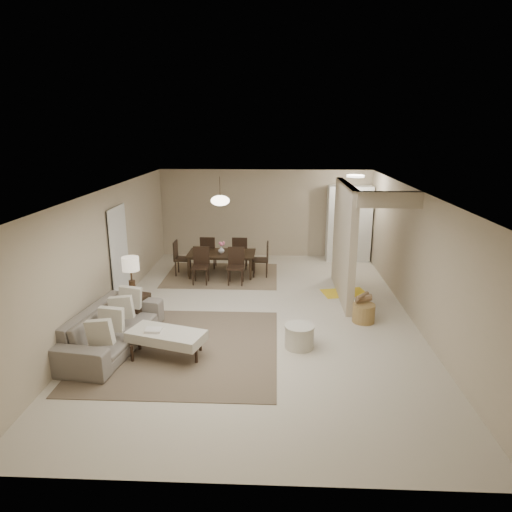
{
  "coord_description": "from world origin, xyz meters",
  "views": [
    {
      "loc": [
        0.31,
        -8.46,
        3.63
      ],
      "look_at": [
        -0.09,
        0.68,
        1.05
      ],
      "focal_mm": 32.0,
      "sensor_mm": 36.0,
      "label": 1
    }
  ],
  "objects_px": {
    "sofa": "(112,328)",
    "side_table": "(134,309)",
    "round_pouf": "(299,336)",
    "pantry_cabinet": "(349,223)",
    "dining_table": "(222,264)",
    "ottoman_bench": "(166,336)",
    "wicker_basket": "(364,313)"
  },
  "relations": [
    {
      "from": "ottoman_bench",
      "to": "side_table",
      "type": "bearing_deg",
      "value": 142.21
    },
    {
      "from": "side_table",
      "to": "round_pouf",
      "type": "relative_size",
      "value": 1.06
    },
    {
      "from": "ottoman_bench",
      "to": "dining_table",
      "type": "height_order",
      "value": "dining_table"
    },
    {
      "from": "ottoman_bench",
      "to": "side_table",
      "type": "height_order",
      "value": "side_table"
    },
    {
      "from": "sofa",
      "to": "side_table",
      "type": "xyz_separation_m",
      "value": [
        0.05,
        1.05,
        -0.07
      ]
    },
    {
      "from": "sofa",
      "to": "round_pouf",
      "type": "height_order",
      "value": "sofa"
    },
    {
      "from": "wicker_basket",
      "to": "side_table",
      "type": "bearing_deg",
      "value": -177.54
    },
    {
      "from": "ottoman_bench",
      "to": "side_table",
      "type": "xyz_separation_m",
      "value": [
        -0.95,
        1.35,
        -0.09
      ]
    },
    {
      "from": "round_pouf",
      "to": "dining_table",
      "type": "height_order",
      "value": "dining_table"
    },
    {
      "from": "wicker_basket",
      "to": "pantry_cabinet",
      "type": "bearing_deg",
      "value": 85.79
    },
    {
      "from": "wicker_basket",
      "to": "sofa",
      "type": "bearing_deg",
      "value": -164.52
    },
    {
      "from": "dining_table",
      "to": "ottoman_bench",
      "type": "bearing_deg",
      "value": -94.81
    },
    {
      "from": "side_table",
      "to": "wicker_basket",
      "type": "distance_m",
      "value": 4.43
    },
    {
      "from": "side_table",
      "to": "wicker_basket",
      "type": "height_order",
      "value": "side_table"
    },
    {
      "from": "sofa",
      "to": "side_table",
      "type": "bearing_deg",
      "value": 5.47
    },
    {
      "from": "pantry_cabinet",
      "to": "round_pouf",
      "type": "xyz_separation_m",
      "value": [
        -1.61,
        -5.48,
        -0.85
      ]
    },
    {
      "from": "pantry_cabinet",
      "to": "round_pouf",
      "type": "height_order",
      "value": "pantry_cabinet"
    },
    {
      "from": "sofa",
      "to": "round_pouf",
      "type": "xyz_separation_m",
      "value": [
        3.19,
        0.12,
        -0.15
      ]
    },
    {
      "from": "sofa",
      "to": "dining_table",
      "type": "bearing_deg",
      "value": -11.18
    },
    {
      "from": "pantry_cabinet",
      "to": "round_pouf",
      "type": "bearing_deg",
      "value": -106.38
    },
    {
      "from": "wicker_basket",
      "to": "ottoman_bench",
      "type": "bearing_deg",
      "value": -156.09
    },
    {
      "from": "sofa",
      "to": "dining_table",
      "type": "distance_m",
      "value": 4.23
    },
    {
      "from": "ottoman_bench",
      "to": "round_pouf",
      "type": "bearing_deg",
      "value": 27.9
    },
    {
      "from": "ottoman_bench",
      "to": "wicker_basket",
      "type": "xyz_separation_m",
      "value": [
        3.48,
        1.54,
        -0.18
      ]
    },
    {
      "from": "pantry_cabinet",
      "to": "side_table",
      "type": "xyz_separation_m",
      "value": [
        -4.75,
        -4.55,
        -0.78
      ]
    },
    {
      "from": "pantry_cabinet",
      "to": "side_table",
      "type": "height_order",
      "value": "pantry_cabinet"
    },
    {
      "from": "sofa",
      "to": "ottoman_bench",
      "type": "xyz_separation_m",
      "value": [
        1.0,
        -0.3,
        0.01
      ]
    },
    {
      "from": "wicker_basket",
      "to": "dining_table",
      "type": "xyz_separation_m",
      "value": [
        -3.08,
        2.75,
        0.11
      ]
    },
    {
      "from": "sofa",
      "to": "side_table",
      "type": "relative_size",
      "value": 4.34
    },
    {
      "from": "round_pouf",
      "to": "dining_table",
      "type": "bearing_deg",
      "value": 114.79
    },
    {
      "from": "ottoman_bench",
      "to": "round_pouf",
      "type": "height_order",
      "value": "ottoman_bench"
    },
    {
      "from": "sofa",
      "to": "wicker_basket",
      "type": "xyz_separation_m",
      "value": [
        4.48,
        1.24,
        -0.16
      ]
    }
  ]
}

